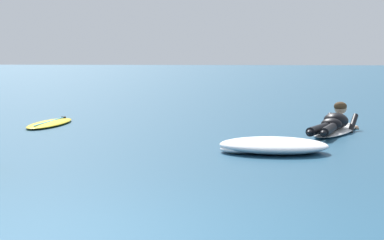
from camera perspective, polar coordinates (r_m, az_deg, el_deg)
The scene contains 4 objects.
ground_plane at distance 15.35m, azimuth 1.96°, elevation -0.03°, with size 120.00×120.00×0.00m, color navy.
surfer_far at distance 13.12m, azimuth 10.23°, elevation -0.37°, with size 1.11×2.62×0.54m.
drifting_surfboard at distance 14.63m, azimuth -10.22°, elevation -0.22°, with size 0.60×2.12×0.16m.
whitewater_mid_left at distance 10.54m, azimuth 5.94°, elevation -1.86°, with size 1.63×1.37×0.20m.
Camera 1 is at (1.03, -5.26, 1.35)m, focal length 73.75 mm.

